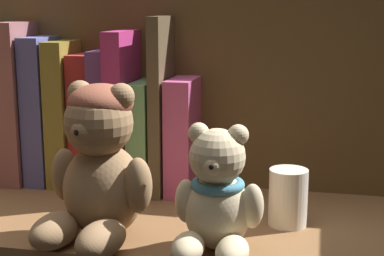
{
  "coord_description": "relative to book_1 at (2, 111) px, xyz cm",
  "views": [
    {
      "loc": [
        13.83,
        -68.28,
        28.24
      ],
      "look_at": [
        -1.4,
        0.0,
        13.52
      ],
      "focal_mm": 54.69,
      "sensor_mm": 36.0,
      "label": 1
    }
  ],
  "objects": [
    {
      "name": "shelf_board",
      "position": [
        33.78,
        -11.46,
        -11.39
      ],
      "size": [
        79.58,
        27.48,
        2.0
      ],
      "primitive_type": "cube",
      "color": "brown",
      "rests_on": "ground"
    },
    {
      "name": "shelf_back_panel",
      "position": [
        33.78,
        2.89,
        3.36
      ],
      "size": [
        81.98,
        1.2,
        31.51
      ],
      "primitive_type": "cube",
      "color": "brown",
      "rests_on": "ground"
    },
    {
      "name": "book_1",
      "position": [
        0.0,
        0.0,
        0.0
      ],
      "size": [
        4.02,
        10.78,
        20.86
      ],
      "primitive_type": "cube",
      "rotation": [
        0.0,
        -0.02,
        0.0
      ],
      "color": "teal",
      "rests_on": "shelf_board"
    },
    {
      "name": "book_2",
      "position": [
        3.77,
        0.0,
        1.55
      ],
      "size": [
        3.41,
        11.99,
        23.88
      ],
      "primitive_type": "cube",
      "color": "#8D5656",
      "rests_on": "shelf_board"
    },
    {
      "name": "book_3",
      "position": [
        7.38,
        0.0,
        0.5
      ],
      "size": [
        3.24,
        10.64,
        21.78
      ],
      "primitive_type": "cube",
      "color": "#515498",
      "rests_on": "shelf_board"
    },
    {
      "name": "book_4",
      "position": [
        10.82,
        0.0,
        0.22
      ],
      "size": [
        3.05,
        10.38,
        21.22
      ],
      "primitive_type": "cube",
      "color": "olive",
      "rests_on": "shelf_board"
    },
    {
      "name": "book_5",
      "position": [
        14.3,
        0.0,
        -0.69
      ],
      "size": [
        3.35,
        9.08,
        19.39
      ],
      "primitive_type": "cube",
      "color": "#A52626",
      "rests_on": "shelf_board"
    },
    {
      "name": "book_6",
      "position": [
        17.52,
        0.0,
        -0.36
      ],
      "size": [
        2.51,
        11.82,
        20.06
      ],
      "primitive_type": "cube",
      "color": "#683E7B",
      "rests_on": "shelf_board"
    },
    {
      "name": "book_7",
      "position": [
        20.38,
        0.0,
        1.01
      ],
      "size": [
        2.65,
        14.39,
        22.81
      ],
      "primitive_type": "cube",
      "color": "#B93072",
      "rests_on": "shelf_board"
    },
    {
      "name": "book_8",
      "position": [
        23.41,
        0.0,
        -2.48
      ],
      "size": [
        2.86,
        13.23,
        15.82
      ],
      "primitive_type": "cube",
      "rotation": [
        0.0,
        0.0,
        0.0
      ],
      "color": "#70AF6E",
      "rests_on": "shelf_board"
    },
    {
      "name": "book_9",
      "position": [
        25.95,
        0.0,
        2.02
      ],
      "size": [
        1.68,
        12.8,
        24.82
      ],
      "primitive_type": "cube",
      "color": "brown",
      "rests_on": "shelf_board"
    },
    {
      "name": "book_10",
      "position": [
        28.87,
        0.0,
        -2.23
      ],
      "size": [
        3.59,
        11.84,
        16.33
      ],
      "primitive_type": "cube",
      "color": "#CA508A",
      "rests_on": "shelf_board"
    },
    {
      "name": "teddy_bear_larger",
      "position": [
        23.56,
        -20.22,
        -1.86
      ],
      "size": [
        13.54,
        14.01,
        17.99
      ],
      "color": "#93704C",
      "rests_on": "shelf_board"
    },
    {
      "name": "teddy_bear_smaller",
      "position": [
        37.19,
        -20.97,
        -4.4
      ],
      "size": [
        10.17,
        10.28,
        14.04
      ],
      "color": "beige",
      "rests_on": "shelf_board"
    },
    {
      "name": "pillar_candle",
      "position": [
        44.29,
        -11.85,
        -6.9
      ],
      "size": [
        4.68,
        4.68,
        6.99
      ],
      "primitive_type": "cylinder",
      "color": "silver",
      "rests_on": "shelf_board"
    }
  ]
}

